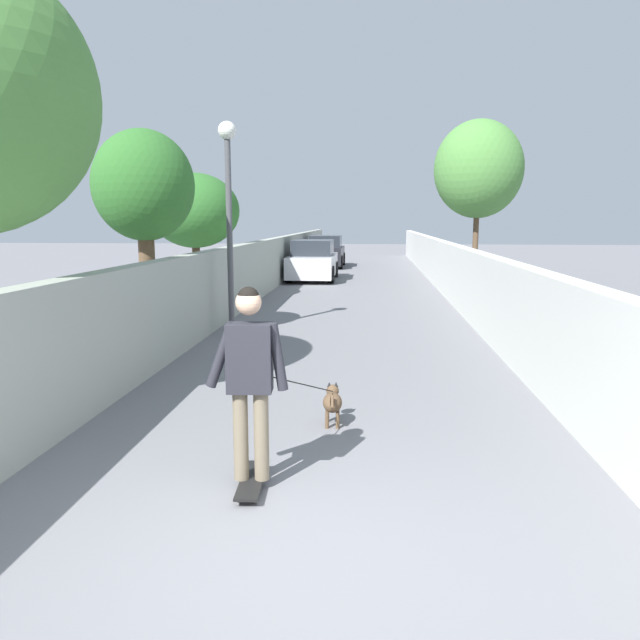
# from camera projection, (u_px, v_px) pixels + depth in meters

# --- Properties ---
(ground_plane) EXTENTS (80.00, 80.00, 0.00)m
(ground_plane) POSITION_uv_depth(u_px,v_px,m) (353.00, 299.00, 17.79)
(ground_plane) COLOR slate
(wall_left) EXTENTS (48.00, 0.30, 1.68)m
(wall_left) POSITION_uv_depth(u_px,v_px,m) (242.00, 276.00, 15.93)
(wall_left) COLOR #999E93
(wall_left) RESTS_ON ground
(fence_right) EXTENTS (48.00, 0.30, 1.62)m
(fence_right) POSITION_uv_depth(u_px,v_px,m) (463.00, 279.00, 15.44)
(fence_right) COLOR silver
(fence_right) RESTS_ON ground
(tree_right_near) EXTENTS (3.18, 3.18, 5.86)m
(tree_right_near) POSITION_uv_depth(u_px,v_px,m) (478.00, 169.00, 21.66)
(tree_right_near) COLOR brown
(tree_right_near) RESTS_ON ground
(tree_left_mid) EXTENTS (1.89, 1.89, 3.99)m
(tree_left_mid) POSITION_uv_depth(u_px,v_px,m) (144.00, 188.00, 11.24)
(tree_left_mid) COLOR brown
(tree_left_mid) RESTS_ON ground
(tree_left_distant) EXTENTS (2.49, 2.49, 3.60)m
(tree_left_distant) POSITION_uv_depth(u_px,v_px,m) (195.00, 211.00, 16.75)
(tree_left_distant) COLOR #473523
(tree_left_distant) RESTS_ON ground
(lamp_post) EXTENTS (0.36, 0.36, 4.24)m
(lamp_post) POSITION_uv_depth(u_px,v_px,m) (229.00, 190.00, 12.01)
(lamp_post) COLOR #4C4C51
(lamp_post) RESTS_ON ground
(skateboard) EXTENTS (0.81, 0.25, 0.08)m
(skateboard) POSITION_uv_depth(u_px,v_px,m) (252.00, 480.00, 5.28)
(skateboard) COLOR black
(skateboard) RESTS_ON ground
(person_skateboarder) EXTENTS (0.24, 0.71, 1.70)m
(person_skateboarder) POSITION_uv_depth(u_px,v_px,m) (250.00, 369.00, 5.11)
(person_skateboarder) COLOR #726651
(person_skateboarder) RESTS_ON skateboard
(dog) EXTENTS (2.00, 0.72, 1.06)m
(dog) POSITION_uv_depth(u_px,v_px,m) (332.00, 401.00, 6.88)
(dog) COLOR brown
(dog) RESTS_ON ground
(car_near) EXTENTS (3.96, 1.80, 1.54)m
(car_near) POSITION_uv_depth(u_px,v_px,m) (313.00, 261.00, 23.28)
(car_near) COLOR silver
(car_near) RESTS_ON ground
(car_far) EXTENTS (3.90, 1.80, 1.54)m
(car_far) POSITION_uv_depth(u_px,v_px,m) (326.00, 252.00, 29.71)
(car_far) COLOR black
(car_far) RESTS_ON ground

